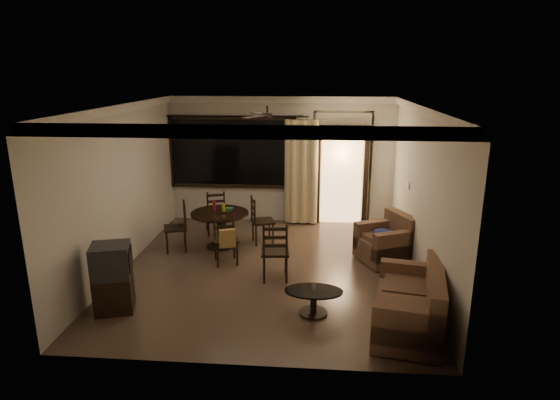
# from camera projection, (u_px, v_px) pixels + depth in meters

# --- Properties ---
(ground) EXTENTS (5.50, 5.50, 0.00)m
(ground) POSITION_uv_depth(u_px,v_px,m) (268.00, 269.00, 8.13)
(ground) COLOR #7F6651
(ground) RESTS_ON ground
(room_shell) EXTENTS (5.50, 6.70, 5.50)m
(room_shell) POSITION_uv_depth(u_px,v_px,m) (307.00, 149.00, 9.29)
(room_shell) COLOR beige
(room_shell) RESTS_ON ground
(dining_table) EXTENTS (1.11, 1.11, 0.92)m
(dining_table) POSITION_uv_depth(u_px,v_px,m) (220.00, 220.00, 9.04)
(dining_table) COLOR black
(dining_table) RESTS_ON ground
(dining_chair_west) EXTENTS (0.53, 0.53, 0.95)m
(dining_chair_west) POSITION_uv_depth(u_px,v_px,m) (177.00, 236.00, 8.92)
(dining_chair_west) COLOR black
(dining_chair_west) RESTS_ON ground
(dining_chair_east) EXTENTS (0.53, 0.53, 0.95)m
(dining_chair_east) POSITION_uv_depth(u_px,v_px,m) (262.00, 229.00, 9.31)
(dining_chair_east) COLOR black
(dining_chair_east) RESTS_ON ground
(dining_chair_south) EXTENTS (0.53, 0.57, 0.95)m
(dining_chair_south) POSITION_uv_depth(u_px,v_px,m) (226.00, 247.00, 8.31)
(dining_chair_south) COLOR black
(dining_chair_south) RESTS_ON ground
(dining_chair_north) EXTENTS (0.53, 0.53, 0.95)m
(dining_chair_north) POSITION_uv_depth(u_px,v_px,m) (216.00, 220.00, 9.85)
(dining_chair_north) COLOR black
(dining_chair_north) RESTS_ON ground
(tv_cabinet) EXTENTS (0.63, 0.60, 1.00)m
(tv_cabinet) POSITION_uv_depth(u_px,v_px,m) (113.00, 278.00, 6.62)
(tv_cabinet) COLOR black
(tv_cabinet) RESTS_ON ground
(sofa) EXTENTS (1.12, 1.71, 0.84)m
(sofa) POSITION_uv_depth(u_px,v_px,m) (413.00, 306.00, 6.17)
(sofa) COLOR #452220
(sofa) RESTS_ON ground
(armchair) EXTENTS (1.11, 1.11, 0.84)m
(armchair) POSITION_uv_depth(u_px,v_px,m) (387.00, 242.00, 8.41)
(armchair) COLOR #452220
(armchair) RESTS_ON ground
(coffee_table) EXTENTS (0.82, 0.49, 0.36)m
(coffee_table) POSITION_uv_depth(u_px,v_px,m) (314.00, 298.00, 6.59)
(coffee_table) COLOR black
(coffee_table) RESTS_ON ground
(side_chair) EXTENTS (0.49, 0.49, 1.01)m
(side_chair) POSITION_uv_depth(u_px,v_px,m) (275.00, 262.00, 7.67)
(side_chair) COLOR black
(side_chair) RESTS_ON ground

